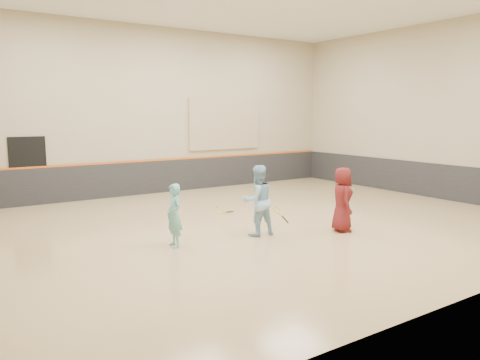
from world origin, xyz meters
TOP-DOWN VIEW (x-y plane):
  - room at (0.00, 0.00)m, footprint 15.04×12.04m
  - wainscot_back at (0.00, 5.97)m, footprint 14.90×0.04m
  - wainscot_right at (7.47, 0.00)m, footprint 0.04×11.90m
  - accent_stripe at (0.00, 5.96)m, footprint 14.90×0.03m
  - acoustic_panel at (2.80, 5.95)m, footprint 3.20×0.08m
  - doorway at (-4.50, 5.98)m, footprint 1.10×0.05m
  - girl at (-2.69, -0.76)m, footprint 0.37×0.53m
  - instructor at (-0.60, -0.98)m, footprint 0.89×0.72m
  - young_man at (1.39, -1.82)m, footprint 0.82×0.93m
  - held_racket at (-0.35, -1.43)m, footprint 0.50×0.50m
  - spare_racket at (-0.00, 1.67)m, footprint 0.72×0.72m
  - ball_under_racket at (0.11, -0.48)m, footprint 0.07×0.07m
  - ball_in_hand at (1.60, -1.95)m, footprint 0.07×0.07m
  - ball_beside_spare at (0.32, 2.43)m, footprint 0.07×0.07m

SIDE VIEW (x-z plane):
  - ball_under_racket at x=0.11m, z-range 0.00..0.07m
  - ball_beside_spare at x=0.32m, z-range 0.00..0.07m
  - spare_racket at x=0.00m, z-range 0.00..0.15m
  - wainscot_back at x=0.00m, z-range 0.00..1.20m
  - wainscot_right at x=7.47m, z-range 0.00..1.20m
  - held_racket at x=-0.35m, z-range 0.42..0.90m
  - girl at x=-2.69m, z-range 0.00..1.40m
  - young_man at x=1.39m, z-range 0.00..1.61m
  - room at x=0.00m, z-range -2.30..3.92m
  - instructor at x=-0.60m, z-range 0.00..1.70m
  - ball_in_hand at x=1.60m, z-range 1.03..1.10m
  - doorway at x=-4.50m, z-range 0.00..2.20m
  - accent_stripe at x=0.00m, z-range 1.19..1.25m
  - acoustic_panel at x=2.80m, z-range 1.50..3.50m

